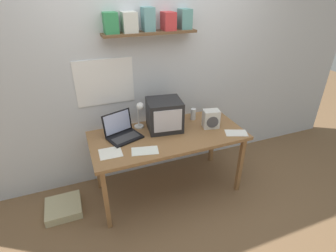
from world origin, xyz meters
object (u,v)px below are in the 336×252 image
crt_monitor (164,115)px  open_notebook (145,151)px  space_heater (211,119)px  loose_paper_near_monitor (110,153)px  juice_glass (193,115)px  laptop (122,131)px  desk_lamp (140,111)px  corner_desk (168,139)px  floor_cushion (64,208)px  printed_handout (236,133)px

crt_monitor → open_notebook: size_ratio=1.42×
space_heater → crt_monitor: bearing=174.5°
open_notebook → space_heater: bearing=13.3°
crt_monitor → loose_paper_near_monitor: crt_monitor is taller
juice_glass → open_notebook: 0.84m
laptop → open_notebook: 0.38m
space_heater → desk_lamp: bearing=172.9°
corner_desk → juice_glass: juice_glass is taller
juice_glass → space_heater: size_ratio=0.66×
corner_desk → juice_glass: 0.47m
juice_glass → space_heater: space_heater is taller
space_heater → floor_cushion: (-1.66, 0.09, -0.80)m
laptop → printed_handout: size_ratio=1.48×
desk_lamp → space_heater: size_ratio=1.55×
laptop → juice_glass: (0.86, 0.08, -0.00)m
floor_cushion → corner_desk: bearing=-3.3°
desk_lamp → loose_paper_near_monitor: bearing=-154.4°
desk_lamp → juice_glass: desk_lamp is taller
desk_lamp → loose_paper_near_monitor: size_ratio=1.45×
space_heater → loose_paper_near_monitor: bearing=-162.5°
space_heater → floor_cushion: space_heater is taller
laptop → open_notebook: laptop is taller
printed_handout → floor_cushion: 2.00m
crt_monitor → laptop: 0.48m
juice_glass → space_heater: bearing=-67.7°
juice_glass → printed_handout: 0.55m
laptop → loose_paper_near_monitor: bearing=-141.7°
open_notebook → loose_paper_near_monitor: size_ratio=1.30×
juice_glass → floor_cushion: 1.74m
loose_paper_near_monitor → printed_handout: 1.32m
crt_monitor → floor_cushion: crt_monitor is taller
corner_desk → printed_handout: (0.69, -0.24, 0.06)m
crt_monitor → loose_paper_near_monitor: (-0.64, -0.26, -0.16)m
space_heater → open_notebook: 0.84m
corner_desk → floor_cushion: (-1.17, 0.07, -0.63)m
corner_desk → space_heater: 0.52m
crt_monitor → desk_lamp: (-0.24, 0.10, 0.04)m
laptop → desk_lamp: 0.29m
desk_lamp → juice_glass: (0.63, -0.01, -0.15)m
corner_desk → space_heater: bearing=-2.3°
loose_paper_near_monitor → space_heater: bearing=5.5°
crt_monitor → desk_lamp: crt_monitor is taller
crt_monitor → juice_glass: size_ratio=3.01×
printed_handout → juice_glass: bearing=122.1°
crt_monitor → printed_handout: (0.68, -0.37, -0.16)m
crt_monitor → floor_cushion: (-1.18, -0.07, -0.86)m
loose_paper_near_monitor → printed_handout: same height
juice_glass → space_heater: 0.26m
crt_monitor → loose_paper_near_monitor: bearing=-149.9°
juice_glass → floor_cushion: bearing=-174.4°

